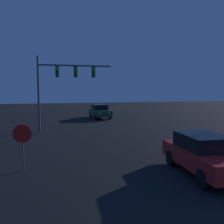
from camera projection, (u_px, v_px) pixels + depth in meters
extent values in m
cube|color=#B21E1E|center=(204.00, 158.00, 10.26)|extent=(2.16, 4.52, 0.68)
cube|color=black|center=(202.00, 141.00, 10.41)|extent=(1.74, 2.36, 0.59)
cylinder|color=black|center=(203.00, 179.00, 8.79)|extent=(0.25, 0.71, 0.70)
cylinder|color=black|center=(205.00, 156.00, 11.78)|extent=(0.25, 0.71, 0.70)
cylinder|color=black|center=(171.00, 158.00, 11.47)|extent=(0.25, 0.71, 0.70)
cube|color=#1E4728|center=(100.00, 112.00, 29.92)|extent=(2.02, 4.47, 0.68)
cube|color=black|center=(100.00, 107.00, 30.07)|extent=(1.67, 2.31, 0.59)
cylinder|color=black|center=(110.00, 116.00, 28.88)|extent=(0.23, 0.71, 0.70)
cylinder|color=black|center=(95.00, 117.00, 28.41)|extent=(0.23, 0.71, 0.70)
cylinder|color=black|center=(104.00, 114.00, 31.50)|extent=(0.23, 0.71, 0.70)
cylinder|color=black|center=(91.00, 114.00, 31.02)|extent=(0.23, 0.71, 0.70)
sphere|color=#F9EFC6|center=(109.00, 113.00, 27.93)|extent=(0.18, 0.18, 0.18)
sphere|color=#F9EFC6|center=(100.00, 114.00, 27.64)|extent=(0.18, 0.18, 0.18)
cylinder|color=#4C4C51|center=(39.00, 94.00, 20.22)|extent=(0.18, 0.18, 6.18)
cube|color=#4C4C51|center=(75.00, 66.00, 20.74)|extent=(6.03, 0.12, 0.12)
cube|color=#1E471E|center=(57.00, 72.00, 20.42)|extent=(0.28, 0.28, 0.90)
cylinder|color=green|center=(57.00, 69.00, 20.25)|extent=(0.20, 0.02, 0.20)
cube|color=#1E471E|center=(76.00, 72.00, 20.79)|extent=(0.28, 0.28, 0.90)
cylinder|color=green|center=(76.00, 69.00, 20.62)|extent=(0.20, 0.02, 0.20)
cube|color=#1E471E|center=(93.00, 72.00, 21.16)|extent=(0.28, 0.28, 0.90)
cylinder|color=green|center=(94.00, 70.00, 20.99)|extent=(0.20, 0.02, 0.20)
cylinder|color=#4C4C51|center=(23.00, 147.00, 10.70)|extent=(0.07, 0.07, 2.01)
cylinder|color=red|center=(22.00, 134.00, 10.63)|extent=(0.79, 0.03, 0.79)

